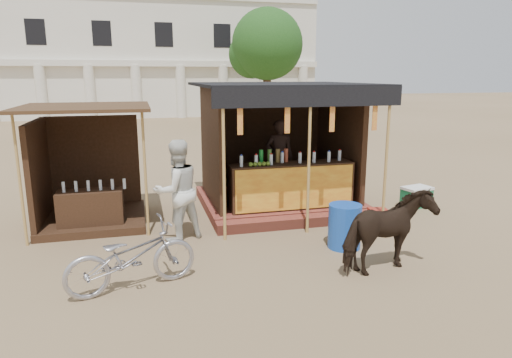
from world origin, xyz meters
The scene contains 11 objects.
ground centered at (0.00, 0.00, 0.00)m, with size 120.00×120.00×0.00m, color #846B4C.
main_stall centered at (1.00, 3.36, 1.03)m, with size 3.60×3.61×2.78m.
secondary_stall centered at (-3.17, 3.24, 0.85)m, with size 2.40×2.40×2.38m.
cow centered at (1.55, -0.41, 0.63)m, with size 0.68×1.49×1.26m, color black.
motorbike centered at (-2.22, -0.05, 0.48)m, with size 0.64×1.84×0.97m, color #9E9DA5.
bystander centered at (-1.41, 1.81, 0.92)m, with size 0.90×0.70×1.84m, color silver.
blue_barrel centered at (1.35, 0.67, 0.39)m, with size 0.57×0.57×0.77m, color #174AB3.
red_crate centered at (2.65, 1.79, 0.13)m, with size 0.36×0.36×0.27m, color maroon.
cooler centered at (4.06, 2.60, 0.23)m, with size 0.72×0.57×0.46m.
background_building centered at (-2.00, 29.94, 3.98)m, with size 26.00×7.45×8.18m.
tree centered at (5.81, 22.14, 4.63)m, with size 4.50×4.40×7.00m.
Camera 1 is at (-2.03, -6.24, 2.96)m, focal length 32.00 mm.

